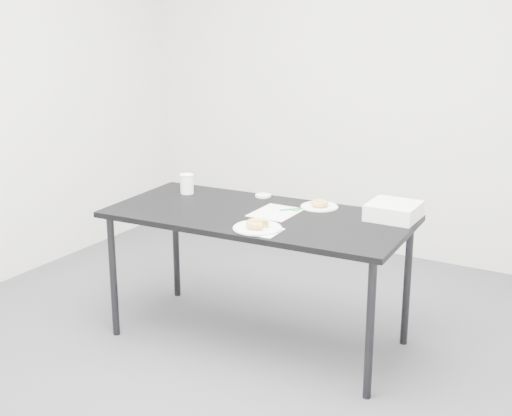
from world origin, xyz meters
The scene contains 14 objects.
floor centered at (0.00, 0.00, 0.00)m, with size 4.00×4.00×0.00m, color #4A4B4F.
wall_back centered at (0.00, 2.00, 1.35)m, with size 4.00×0.02×2.70m, color white.
table centered at (0.02, 0.18, 0.71)m, with size 1.73×0.89×0.77m.
scorecard centered at (0.10, 0.24, 0.77)m, with size 0.23×0.29×0.00m, color white.
logo_patch centered at (0.17, 0.34, 0.78)m, with size 0.05×0.05×0.00m, color green.
pen centered at (0.15, 0.33, 0.78)m, with size 0.01×0.01×0.14m, color #0B815E.
napkin centered at (0.20, -0.09, 0.77)m, with size 0.18×0.18×0.00m, color white.
plate_near centered at (0.16, -0.07, 0.78)m, with size 0.26×0.26×0.01m, color white.
donut_near centered at (0.16, -0.07, 0.80)m, with size 0.12×0.12×0.04m, color gold.
plate_far centered at (0.26, 0.47, 0.77)m, with size 0.22×0.22×0.01m, color white.
donut_far centered at (0.26, 0.47, 0.79)m, with size 0.10×0.10×0.03m, color gold.
coffee_cup centered at (-0.58, 0.33, 0.83)m, with size 0.08×0.08×0.12m, color white.
cup_lid centered at (-0.13, 0.51, 0.78)m, with size 0.10×0.10×0.01m, color white.
bakery_box centered at (0.71, 0.47, 0.82)m, with size 0.26×0.26×0.09m, color white.
Camera 1 is at (1.94, -3.13, 1.91)m, focal length 50.00 mm.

